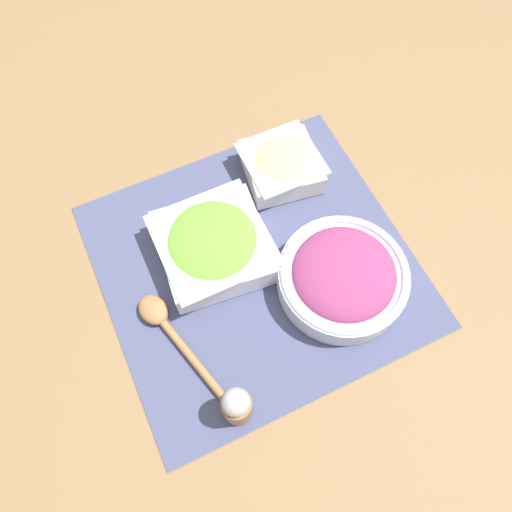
{
  "coord_description": "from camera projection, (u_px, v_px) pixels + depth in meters",
  "views": [
    {
      "loc": [
        -0.29,
        0.14,
        0.72
      ],
      "look_at": [
        0.0,
        0.0,
        0.03
      ],
      "focal_mm": 35.0,
      "sensor_mm": 36.0,
      "label": 1
    }
  ],
  "objects": [
    {
      "name": "cucumber_bowl",
      "position": [
        281.0,
        164.0,
        0.84
      ],
      "size": [
        0.13,
        0.13,
        0.05
      ],
      "color": "silver",
      "rests_on": "placemat"
    },
    {
      "name": "placemat",
      "position": [
        256.0,
        265.0,
        0.79
      ],
      "size": [
        0.45,
        0.47,
        0.0
      ],
      "color": "#474C70",
      "rests_on": "ground_plane"
    },
    {
      "name": "lettuce_bowl",
      "position": [
        213.0,
        245.0,
        0.77
      ],
      "size": [
        0.18,
        0.18,
        0.06
      ],
      "color": "white",
      "rests_on": "placemat"
    },
    {
      "name": "wooden_spoon",
      "position": [
        166.0,
        325.0,
        0.74
      ],
      "size": [
        0.2,
        0.08,
        0.02
      ],
      "color": "#9E7042",
      "rests_on": "placemat"
    },
    {
      "name": "ground_plane",
      "position": [
        256.0,
        265.0,
        0.79
      ],
      "size": [
        3.0,
        3.0,
        0.0
      ],
      "primitive_type": "plane",
      "color": "olive"
    },
    {
      "name": "pepper_shaker",
      "position": [
        237.0,
        406.0,
        0.65
      ],
      "size": [
        0.04,
        0.04,
        0.09
      ],
      "color": "olive",
      "rests_on": "placemat"
    },
    {
      "name": "onion_bowl",
      "position": [
        343.0,
        276.0,
        0.75
      ],
      "size": [
        0.2,
        0.2,
        0.07
      ],
      "color": "silver",
      "rests_on": "placemat"
    }
  ]
}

